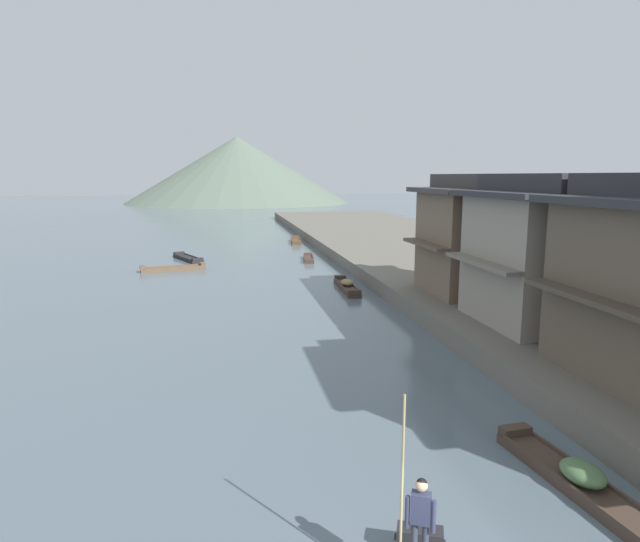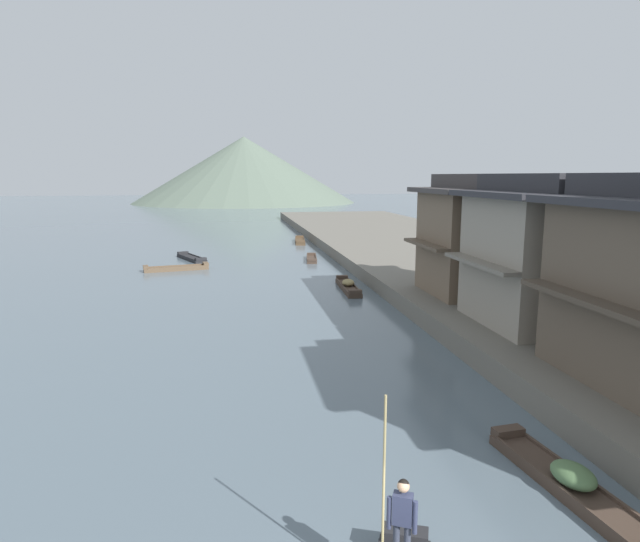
# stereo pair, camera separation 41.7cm
# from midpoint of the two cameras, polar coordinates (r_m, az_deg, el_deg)

# --- Properties ---
(riverbank_right) EXTENTS (18.00, 110.00, 0.90)m
(riverbank_right) POSITION_cam_midpoint_polar(r_m,az_deg,el_deg) (40.82, 16.50, 0.41)
(riverbank_right) COLOR #6B665B
(riverbank_right) RESTS_ON ground
(boatman_person) EXTENTS (0.53, 0.36, 3.04)m
(boatman_person) POSITION_cam_midpoint_polar(r_m,az_deg,el_deg) (9.72, 9.86, -23.84)
(boatman_person) COLOR black
(boatman_person) RESTS_ON boat_foreground_poled
(boat_moored_nearest) EXTENTS (1.31, 3.82, 0.40)m
(boat_moored_nearest) POSITION_cam_midpoint_polar(r_m,az_deg,el_deg) (45.06, -0.62, 1.29)
(boat_moored_nearest) COLOR #423328
(boat_moored_nearest) RESTS_ON ground
(boat_moored_second) EXTENTS (1.46, 4.69, 0.52)m
(boat_moored_second) POSITION_cam_midpoint_polar(r_m,az_deg,el_deg) (57.06, -1.91, 3.16)
(boat_moored_second) COLOR brown
(boat_moored_second) RESTS_ON ground
(boat_moored_third) EXTENTS (1.03, 5.00, 0.66)m
(boat_moored_third) POSITION_cam_midpoint_polar(r_m,az_deg,el_deg) (33.53, 3.34, -1.61)
(boat_moored_third) COLOR #423328
(boat_moored_third) RESTS_ON ground
(boat_moored_far) EXTENTS (4.78, 1.80, 0.48)m
(boat_moored_far) POSITION_cam_midpoint_polar(r_m,az_deg,el_deg) (41.68, -14.59, 0.28)
(boat_moored_far) COLOR brown
(boat_moored_far) RESTS_ON ground
(boat_midriver_drifting) EXTENTS (2.74, 4.61, 0.44)m
(boat_midriver_drifting) POSITION_cam_midpoint_polar(r_m,az_deg,el_deg) (46.68, -13.10, 1.34)
(boat_midriver_drifting) COLOR #232326
(boat_midriver_drifting) RESTS_ON ground
(boat_midriver_upstream) EXTENTS (1.44, 5.18, 0.68)m
(boat_midriver_upstream) POSITION_cam_midpoint_polar(r_m,az_deg,el_deg) (14.11, 25.82, -19.57)
(boat_midriver_upstream) COLOR #423328
(boat_midriver_upstream) RESTS_ON ground
(house_waterfront_tall) EXTENTS (5.53, 6.19, 6.14)m
(house_waterfront_tall) POSITION_cam_midpoint_polar(r_m,az_deg,el_deg) (23.82, 22.39, 1.90)
(house_waterfront_tall) COLOR gray
(house_waterfront_tall) RESTS_ON riverbank_right
(house_waterfront_narrow) EXTENTS (5.76, 5.67, 6.14)m
(house_waterfront_narrow) POSITION_cam_midpoint_polar(r_m,az_deg,el_deg) (29.12, 16.34, 3.60)
(house_waterfront_narrow) COLOR #75604C
(house_waterfront_narrow) RESTS_ON riverbank_right
(hill_far_west) EXTENTS (57.65, 57.65, 16.98)m
(hill_far_west) POSITION_cam_midpoint_polar(r_m,az_deg,el_deg) (145.54, -7.87, 10.50)
(hill_far_west) COLOR #5B6B5B
(hill_far_west) RESTS_ON ground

